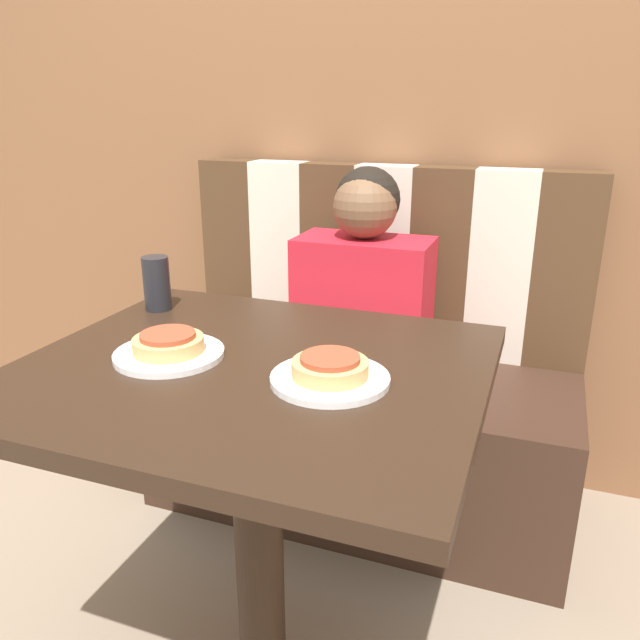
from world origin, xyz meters
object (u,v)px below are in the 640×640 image
Objects in this scene: person at (364,278)px; drinking_cup at (157,283)px; plate_left at (169,354)px; pizza_right at (330,367)px; plate_right at (330,379)px; pizza_left at (168,343)px.

drinking_cup is (-0.35, -0.51, 0.09)m from person.
plate_left is (-0.16, -0.75, 0.03)m from person.
pizza_right is 0.56m from drinking_cup.
pizza_right reaches higher than plate_right.
plate_left is at bearing -102.15° from person.
pizza_left is 0.32m from pizza_right.
plate_left is 1.00× the size of plate_right.
pizza_left is at bearing -52.28° from drinking_cup.
pizza_left and pizza_right have the same top height.
person reaches higher than plate_left.
person is 0.62m from drinking_cup.
pizza_left is at bearing -7.13° from plate_left.
pizza_right is at bearing 0.00° from pizza_left.
plate_left is 0.02m from pizza_left.
plate_right is 0.57m from drinking_cup.
pizza_left is 0.31m from drinking_cup.
person is 0.77m from pizza_right.
drinking_cup is at bearing 154.67° from plate_right.
person is 0.77m from plate_right.
pizza_left is at bearing -102.15° from person.
pizza_left is (-0.16, -0.75, 0.05)m from person.
plate_left is 0.31m from drinking_cup.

